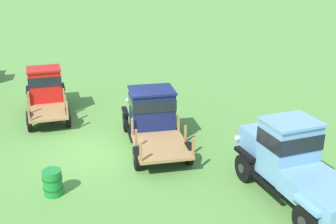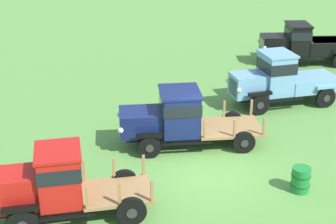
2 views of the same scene
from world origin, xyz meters
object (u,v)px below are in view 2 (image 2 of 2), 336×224
Objects in this scene: vintage_truck_second_in_line at (53,183)px; vintage_truck_back_of_row at (305,44)px; vintage_truck_far_side at (281,79)px; oil_drum_beside_row at (301,179)px; vintage_truck_midrow_center at (175,117)px.

vintage_truck_back_of_row reaches higher than vintage_truck_second_in_line.
oil_drum_beside_row is at bearing -135.43° from vintage_truck_far_side.
vintage_truck_back_of_row is (5.58, 2.91, -0.08)m from vintage_truck_far_side.
vintage_truck_back_of_row is (17.07, 4.35, -0.05)m from vintage_truck_second_in_line.
vintage_truck_far_side is (5.94, 0.09, 0.06)m from vintage_truck_midrow_center.
vintage_truck_far_side is 7.09m from oil_drum_beside_row.
oil_drum_beside_row is at bearing -143.44° from vintage_truck_back_of_row.
vintage_truck_second_in_line is 7.39m from oil_drum_beside_row.
vintage_truck_far_side is 1.02× the size of vintage_truck_back_of_row.
vintage_truck_midrow_center reaches higher than oil_drum_beside_row.
vintage_truck_midrow_center is (5.55, 1.34, -0.03)m from vintage_truck_second_in_line.
vintage_truck_midrow_center is at bearing 13.62° from vintage_truck_second_in_line.
oil_drum_beside_row is (0.92, -4.85, -0.69)m from vintage_truck_midrow_center.
vintage_truck_far_side is at bearing 7.14° from vintage_truck_second_in_line.
vintage_truck_back_of_row is at bearing 14.63° from vintage_truck_midrow_center.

